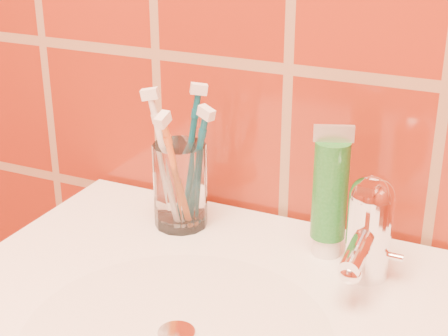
% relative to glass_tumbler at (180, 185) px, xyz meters
% --- Properties ---
extents(glass_tumbler, '(0.08, 0.08, 0.11)m').
position_rel_glass_tumbler_xyz_m(glass_tumbler, '(0.00, 0.00, 0.00)').
color(glass_tumbler, white).
rests_on(glass_tumbler, pedestal_sink).
extents(toothpaste_tube, '(0.04, 0.04, 0.16)m').
position_rel_glass_tumbler_xyz_m(toothpaste_tube, '(0.19, 0.01, 0.02)').
color(toothpaste_tube, white).
rests_on(toothpaste_tube, pedestal_sink).
extents(faucet, '(0.05, 0.11, 0.12)m').
position_rel_glass_tumbler_xyz_m(faucet, '(0.24, -0.03, 0.01)').
color(faucet, white).
rests_on(faucet, pedestal_sink).
extents(toothbrush_0, '(0.08, 0.07, 0.19)m').
position_rel_glass_tumbler_xyz_m(toothbrush_0, '(-0.01, -0.01, 0.04)').
color(toothbrush_0, white).
rests_on(toothbrush_0, glass_tumbler).
extents(toothbrush_1, '(0.03, 0.12, 0.18)m').
position_rel_glass_tumbler_xyz_m(toothbrush_1, '(0.01, -0.02, 0.03)').
color(toothbrush_1, orange).
rests_on(toothbrush_1, glass_tumbler).
extents(toothbrush_2, '(0.08, 0.07, 0.19)m').
position_rel_glass_tumbler_xyz_m(toothbrush_2, '(0.01, 0.01, 0.04)').
color(toothbrush_2, '#0C5165').
rests_on(toothbrush_2, glass_tumbler).
extents(toothbrush_3, '(0.09, 0.08, 0.17)m').
position_rel_glass_tumbler_xyz_m(toothbrush_3, '(0.02, 0.00, 0.03)').
color(toothbrush_3, '#0C4E65').
rests_on(toothbrush_3, glass_tumbler).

